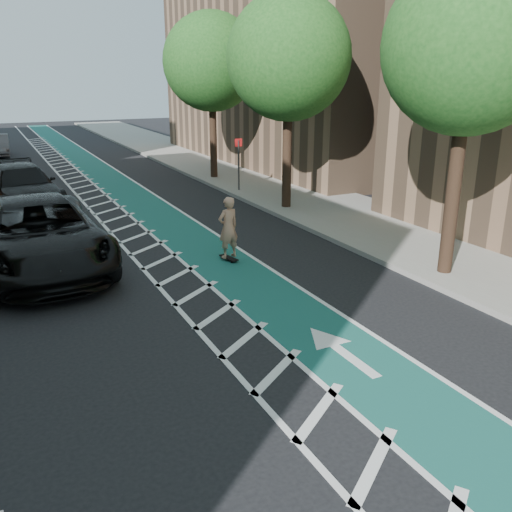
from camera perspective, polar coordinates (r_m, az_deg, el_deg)
ground at (r=11.92m, az=-10.78°, el=-7.40°), size 120.00×120.00×0.00m
bike_lane at (r=21.81m, az=-10.62°, el=4.50°), size 2.00×90.00×0.01m
buffer_strip at (r=21.47m, az=-14.46°, el=4.00°), size 1.40×90.00×0.01m
sidewalk_right at (r=24.33m, az=4.28°, el=6.35°), size 5.00×90.00×0.15m
curb_right at (r=23.20m, az=-0.96°, el=5.82°), size 0.12×90.00×0.16m
building_right_far at (r=36.80m, az=7.73°, el=25.06°), size 14.00×22.00×19.00m
tree_r_b at (r=14.90m, az=20.25°, el=19.83°), size 4.20×4.20×7.90m
tree_r_c at (r=21.28m, az=3.65°, el=20.10°), size 4.20×4.20×7.90m
tree_r_d at (r=28.49m, az=-4.94°, el=19.62°), size 4.20×4.20×7.90m
sign_post at (r=24.97m, az=-1.84°, el=9.68°), size 0.35×0.08×2.47m
skateboard at (r=15.85m, az=-2.89°, el=-0.19°), size 0.34×0.75×0.10m
skateboarder at (r=15.58m, az=-2.95°, el=3.01°), size 0.73×0.55×1.80m
suv_near at (r=16.13m, az=-21.82°, el=2.12°), size 3.45×7.08×1.94m
suv_far at (r=24.21m, az=-23.38°, el=6.71°), size 3.13×6.11×1.70m
pedestrian at (r=19.23m, az=19.33°, el=4.95°), size 0.92×1.01×1.69m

